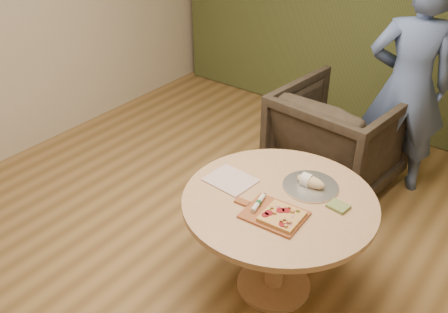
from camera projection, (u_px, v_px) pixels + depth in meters
room_shell at (190, 94)px, 2.85m from camera, size 5.04×6.04×2.84m
pedestal_table at (278, 217)px, 3.16m from camera, size 1.22×1.22×0.75m
pizza_paddle at (273, 214)px, 2.94m from camera, size 0.45×0.30×0.01m
flatbread_pizza at (282, 216)px, 2.89m from camera, size 0.23×0.23×0.04m
cutlery_roll at (258, 203)px, 3.00m from camera, size 0.06×0.20×0.03m
newspaper at (231, 180)px, 3.25m from camera, size 0.32×0.27×0.01m
serving_tray at (310, 186)px, 3.19m from camera, size 0.36×0.36×0.02m
bread_roll at (310, 181)px, 3.17m from camera, size 0.19×0.09×0.09m
green_packet at (338, 206)px, 3.00m from camera, size 0.13×0.11×0.02m
armchair at (339, 133)px, 4.33m from camera, size 1.05×0.99×0.99m
person_standing at (408, 87)px, 4.07m from camera, size 0.82×0.71×1.89m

